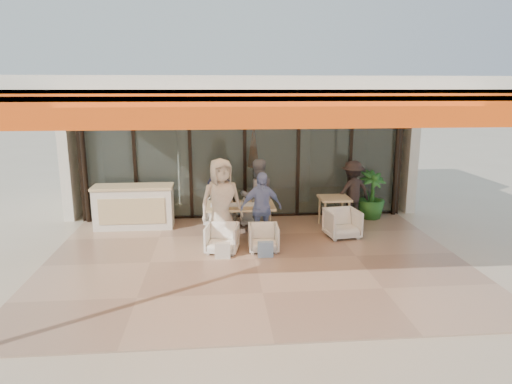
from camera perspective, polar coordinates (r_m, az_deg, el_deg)
The scene contains 21 objects.
ground at distance 8.93m, azimuth -0.14°, elevation -8.53°, with size 70.00×70.00×0.00m, color #C6B293.
terrace_floor at distance 8.93m, azimuth -0.14°, elevation -8.50°, with size 8.00×6.00×0.01m, color tan.
terrace_structure at distance 8.04m, azimuth 0.01°, elevation 12.82°, with size 8.00×6.00×3.40m.
glass_storefront at distance 11.42m, azimuth -1.42°, elevation 4.55°, with size 8.08×0.10×3.20m.
interior_block at distance 13.65m, azimuth -2.02°, elevation 8.58°, with size 9.05×3.62×3.52m.
host_counter at distance 11.10m, azimuth -15.01°, elevation -1.78°, with size 1.85×0.65×1.04m.
dining_table at distance 10.08m, azimuth -2.03°, elevation -1.91°, with size 1.50×0.90×0.93m.
chair_far_left at distance 11.06m, azimuth -4.42°, elevation -2.36°, with size 0.69×0.65×0.71m, color white.
chair_far_right at distance 11.10m, azimuth -0.07°, elevation -2.35°, with size 0.66×0.62×0.68m, color white.
chair_near_left at distance 9.25m, azimuth -4.27°, elevation -5.64°, with size 0.63×0.59×0.65m, color white.
chair_near_right at distance 9.30m, azimuth 0.94°, elevation -5.61°, with size 0.60×0.56×0.61m, color white.
diner_navy at distance 10.45m, azimuth -4.43°, elevation -0.41°, with size 0.63×0.41×1.72m, color #191E38.
diner_grey at distance 10.50m, azimuth 0.16°, elevation -0.40°, with size 0.82×0.64×1.69m, color slate.
diner_cream at distance 9.56m, azimuth -4.37°, elevation -1.27°, with size 0.90×0.59×1.85m, color beige.
diner_periwinkle at distance 9.64m, azimuth 0.64°, elevation -2.03°, with size 0.91×0.38×1.55m, color #7B8ECD.
tote_bag_cream at distance 8.93m, azimuth -4.21°, elevation -7.40°, with size 0.30×0.10×0.34m, color silver.
tote_bag_blue at distance 8.97m, azimuth 1.20°, elevation -7.26°, with size 0.30×0.10×0.34m, color #99BFD8.
side_table at distance 10.92m, azimuth 9.75°, elevation -1.18°, with size 0.70×0.70×0.74m.
side_chair at distance 10.30m, azimuth 10.74°, elevation -3.72°, with size 0.69×0.65×0.71m, color white.
standing_woman at distance 11.49m, azimuth 11.95°, elevation 0.08°, with size 0.99×0.57×1.53m, color black.
potted_palm at distance 11.85m, azimuth 14.22°, elevation -0.39°, with size 0.69×0.69×1.23m, color #1E5919.
Camera 1 is at (-0.70, -8.28, 3.27)m, focal length 32.00 mm.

